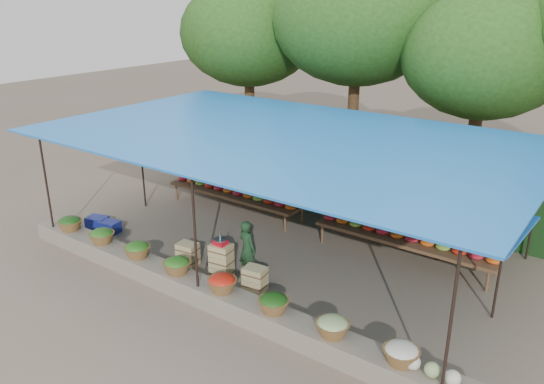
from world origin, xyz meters
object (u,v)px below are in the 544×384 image
Objects in this scene: weighing_scale at (220,241)px; blue_crate_front at (97,223)px; blue_crate_back at (109,227)px; vendor_seated at (247,249)px; crate_counter at (221,264)px.

weighing_scale is 4.35m from blue_crate_front.
weighing_scale is at bearing -11.95° from blue_crate_back.
blue_crate_front is 1.03× the size of blue_crate_back.
vendor_seated is (0.41, 0.39, -0.20)m from weighing_scale.
blue_crate_back is at bearing 179.09° from crate_counter.
crate_counter is 0.53m from weighing_scale.
vendor_seated is 4.74m from blue_crate_front.
vendor_seated reaches higher than weighing_scale.
vendor_seated is at bearing -6.59° from blue_crate_back.
weighing_scale is 0.58× the size of blue_crate_front.
blue_crate_front is at bearing 170.30° from blue_crate_back.
blue_crate_front is at bearing 179.34° from crate_counter.
weighing_scale is at bearing 57.74° from vendor_seated.
crate_counter is 4.28m from blue_crate_front.
blue_crate_front reaches higher than blue_crate_back.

